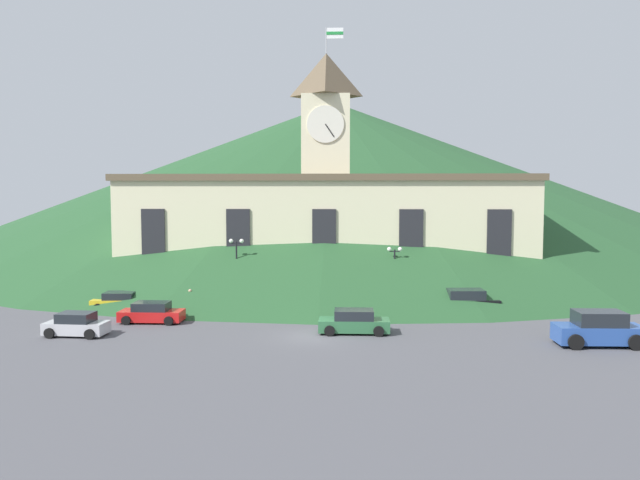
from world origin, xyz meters
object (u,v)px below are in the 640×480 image
car_yellow_coupe (120,301)px  car_silver_hatch (76,325)px  car_red_sedan (152,313)px  car_blue_van (599,330)px  car_black_suv (465,302)px  street_lamp_left (236,256)px  pedestrian (190,299)px  car_green_wagon (354,322)px  street_lamp_right (395,261)px

car_yellow_coupe → car_silver_hatch: bearing=-90.2°
car_red_sedan → car_blue_van: (28.83, -5.43, 0.29)m
car_black_suv → street_lamp_left: bearing=-18.3°
car_red_sedan → car_blue_van: size_ratio=0.86×
street_lamp_left → car_blue_van: bearing=-31.5°
street_lamp_left → pedestrian: 6.38m
car_blue_van → car_green_wagon: bearing=168.7°
car_green_wagon → car_yellow_coupe: bearing=157.8°
car_yellow_coupe → car_blue_van: car_blue_van is taller
street_lamp_left → car_red_sedan: size_ratio=1.18×
car_red_sedan → street_lamp_left: bearing=-113.8°
car_green_wagon → car_blue_van: size_ratio=0.90×
car_green_wagon → car_silver_hatch: bearing=-174.8°
street_lamp_right → car_blue_van: bearing=-53.6°
car_black_suv → car_yellow_coupe: (-26.87, 0.34, -0.20)m
street_lamp_right → pedestrian: street_lamp_right is taller
car_red_sedan → car_blue_van: car_blue_van is taller
street_lamp_left → car_green_wagon: 16.06m
car_yellow_coupe → pedestrian: pedestrian is taller
car_blue_van → street_lamp_left: bearing=147.7°
street_lamp_left → car_red_sedan: bearing=-114.4°
street_lamp_left → car_silver_hatch: (-7.90, -13.82, -3.08)m
pedestrian → car_yellow_coupe: bearing=119.0°
street_lamp_left → street_lamp_right: size_ratio=1.14×
car_silver_hatch → car_black_suv: 27.76m
street_lamp_right → car_blue_van: street_lamp_right is taller
car_green_wagon → street_lamp_right: bearing=74.2°
car_black_suv → pedestrian: 21.21m
car_silver_hatch → car_red_sedan: (3.54, 4.24, -0.02)m
car_silver_hatch → car_red_sedan: 5.52m
street_lamp_left → pedestrian: (-2.77, -4.99, -2.86)m
car_black_suv → car_red_sedan: bearing=8.2°
car_blue_van → pedestrian: car_blue_van is taller
car_red_sedan → car_black_suv: bearing=-168.1°
street_lamp_left → car_black_suv: street_lamp_left is taller
car_yellow_coupe → car_blue_van: bearing=-21.0°
pedestrian → car_red_sedan: bearing=-167.2°
car_silver_hatch → pedestrian: bearing=-116.5°
street_lamp_right → car_blue_van: (11.06, -15.01, -2.39)m
car_yellow_coupe → pedestrian: bearing=-6.4°
street_lamp_right → car_silver_hatch: size_ratio=1.14×
car_red_sedan → car_yellow_coupe: car_red_sedan is taller
car_green_wagon → pedestrian: (-12.65, 7.30, 0.19)m
car_black_suv → car_yellow_coupe: size_ratio=1.16×
car_yellow_coupe → car_blue_van: 34.48m
car_silver_hatch → car_yellow_coupe: bearing=-83.0°
street_lamp_left → street_lamp_right: street_lamp_left is taller
car_red_sedan → car_yellow_coupe: size_ratio=1.03×
street_lamp_right → car_black_suv: street_lamp_right is taller
car_black_suv → car_blue_van: size_ratio=0.97×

